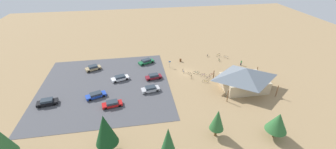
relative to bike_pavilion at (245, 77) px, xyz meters
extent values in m
plane|color=#9E7F56|center=(12.16, -10.22, -3.19)|extent=(160.00, 160.00, 0.00)
cube|color=#4C4C51|center=(34.66, -6.81, -3.17)|extent=(32.76, 32.37, 0.05)
cube|color=#C6B28E|center=(0.00, 0.00, -1.66)|extent=(10.45, 7.50, 3.07)
pyramid|color=slate|center=(0.00, 0.00, 1.21)|extent=(12.72, 9.77, 2.66)
cylinder|color=brown|center=(-6.19, -4.71, -1.66)|extent=(0.20, 0.20, 3.07)
cylinder|color=brown|center=(6.19, -4.71, -1.66)|extent=(0.20, 0.20, 3.07)
cylinder|color=brown|center=(-6.19, 4.71, -1.66)|extent=(0.20, 0.20, 3.07)
cylinder|color=brown|center=(6.19, 4.71, -1.66)|extent=(0.20, 0.20, 3.07)
cylinder|color=brown|center=(12.39, -17.38, -2.74)|extent=(0.60, 0.60, 0.90)
cylinder|color=#99999E|center=(16.44, -14.02, -2.09)|extent=(0.08, 0.08, 2.20)
cube|color=#1959B2|center=(16.44, -14.02, -1.29)|extent=(0.56, 0.04, 0.40)
cone|color=#2D6633|center=(47.62, 15.16, 2.26)|extent=(3.42, 3.42, 5.48)
cylinder|color=brown|center=(1.94, 16.63, -2.27)|extent=(0.40, 0.40, 1.84)
cone|color=#2D6633|center=(1.94, 16.63, 0.52)|extent=(3.85, 3.85, 3.76)
cone|color=#235B2D|center=(22.52, 19.57, 2.02)|extent=(2.97, 2.97, 5.93)
cylinder|color=brown|center=(12.59, 14.48, -2.27)|extent=(0.46, 0.46, 1.84)
cone|color=#2D6633|center=(12.59, 14.48, 0.74)|extent=(2.69, 2.69, 4.17)
cylinder|color=brown|center=(32.24, 14.89, -2.15)|extent=(0.43, 0.43, 2.10)
cone|color=#14421E|center=(32.24, 14.89, 1.85)|extent=(3.85, 3.85, 5.90)
torus|color=black|center=(-0.31, -19.03, -2.82)|extent=(0.70, 0.33, 0.75)
torus|color=black|center=(-1.23, -19.43, -2.82)|extent=(0.70, 0.33, 0.75)
cylinder|color=yellow|center=(-0.77, -19.23, -2.70)|extent=(0.86, 0.40, 0.04)
cylinder|color=yellow|center=(-0.60, -19.16, -2.61)|extent=(0.04, 0.04, 0.42)
cube|color=black|center=(-0.60, -19.16, -2.40)|extent=(0.22, 0.15, 0.05)
cylinder|color=yellow|center=(-1.13, -19.39, -2.57)|extent=(0.04, 0.04, 0.51)
cylinder|color=black|center=(-1.13, -19.39, -2.31)|extent=(0.22, 0.45, 0.03)
torus|color=black|center=(6.58, -6.18, -2.85)|extent=(0.65, 0.28, 0.69)
torus|color=black|center=(7.56, -5.81, -2.85)|extent=(0.65, 0.28, 0.69)
cylinder|color=#722D9E|center=(7.07, -5.99, -2.74)|extent=(0.91, 0.38, 0.04)
cylinder|color=#722D9E|center=(6.90, -6.06, -2.67)|extent=(0.04, 0.04, 0.37)
cube|color=black|center=(6.90, -6.06, -2.48)|extent=(0.22, 0.15, 0.05)
cylinder|color=#722D9E|center=(7.46, -5.85, -2.64)|extent=(0.04, 0.04, 0.42)
cylinder|color=black|center=(7.46, -5.85, -2.43)|extent=(0.20, 0.46, 0.03)
torus|color=black|center=(5.09, -7.37, -2.82)|extent=(0.74, 0.20, 0.75)
torus|color=black|center=(6.06, -7.16, -2.82)|extent=(0.74, 0.20, 0.75)
cylinder|color=red|center=(5.58, -7.26, -2.69)|extent=(0.89, 0.23, 0.04)
cylinder|color=red|center=(5.40, -7.30, -2.61)|extent=(0.04, 0.04, 0.41)
cube|color=black|center=(5.40, -7.30, -2.41)|extent=(0.21, 0.12, 0.05)
cylinder|color=red|center=(5.96, -7.18, -2.57)|extent=(0.04, 0.04, 0.50)
cylinder|color=black|center=(5.96, -7.18, -2.32)|extent=(0.14, 0.48, 0.03)
torus|color=black|center=(2.54, -20.03, -2.84)|extent=(0.39, 0.64, 0.71)
torus|color=black|center=(3.07, -19.12, -2.84)|extent=(0.39, 0.64, 0.71)
cylinder|color=#B7B7BC|center=(2.81, -19.57, -2.72)|extent=(0.52, 0.86, 0.04)
cylinder|color=#B7B7BC|center=(2.71, -19.74, -2.63)|extent=(0.04, 0.04, 0.41)
cube|color=black|center=(2.71, -19.74, -2.43)|extent=(0.17, 0.21, 0.05)
cylinder|color=#B7B7BC|center=(3.02, -19.21, -2.62)|extent=(0.04, 0.04, 0.43)
cylinder|color=black|center=(3.02, -19.21, -2.41)|extent=(0.43, 0.27, 0.03)
torus|color=black|center=(0.33, -15.33, -2.82)|extent=(0.19, 0.75, 0.76)
torus|color=black|center=(0.13, -16.29, -2.82)|extent=(0.19, 0.75, 0.76)
cylinder|color=#1E7F38|center=(0.23, -15.81, -2.69)|extent=(0.22, 0.89, 0.04)
cylinder|color=#1E7F38|center=(0.27, -15.63, -2.60)|extent=(0.04, 0.04, 0.43)
cube|color=black|center=(0.27, -15.63, -2.38)|extent=(0.12, 0.21, 0.05)
cylinder|color=#1E7F38|center=(0.15, -16.19, -2.55)|extent=(0.04, 0.04, 0.52)
cylinder|color=black|center=(0.15, -16.19, -2.29)|extent=(0.48, 0.13, 0.03)
torus|color=black|center=(10.23, -9.18, -2.82)|extent=(0.74, 0.19, 0.75)
torus|color=black|center=(9.17, -8.96, -2.82)|extent=(0.74, 0.19, 0.75)
cylinder|color=#197A7F|center=(9.70, -9.07, -2.70)|extent=(0.99, 0.24, 0.04)
cylinder|color=#197A7F|center=(9.89, -9.11, -2.62)|extent=(0.04, 0.04, 0.40)
cube|color=black|center=(9.89, -9.11, -2.42)|extent=(0.21, 0.12, 0.05)
cylinder|color=#197A7F|center=(9.28, -8.98, -2.60)|extent=(0.04, 0.04, 0.44)
cylinder|color=black|center=(9.28, -8.98, -2.38)|extent=(0.13, 0.48, 0.03)
torus|color=black|center=(12.01, -9.25, -2.85)|extent=(0.43, 0.59, 0.69)
torus|color=black|center=(11.43, -8.41, -2.85)|extent=(0.43, 0.59, 0.69)
cylinder|color=black|center=(11.72, -8.83, -2.73)|extent=(0.56, 0.80, 0.04)
cylinder|color=black|center=(11.83, -8.98, -2.64)|extent=(0.04, 0.04, 0.41)
cube|color=black|center=(11.83, -8.98, -2.44)|extent=(0.18, 0.21, 0.05)
cylinder|color=black|center=(11.49, -8.49, -2.60)|extent=(0.04, 0.04, 0.49)
cylinder|color=black|center=(11.49, -8.49, -2.36)|extent=(0.41, 0.30, 0.03)
torus|color=black|center=(-2.51, -17.83, -2.85)|extent=(0.40, 0.60, 0.68)
torus|color=black|center=(-3.05, -16.97, -2.85)|extent=(0.40, 0.60, 0.68)
cylinder|color=silver|center=(-2.78, -17.40, -2.74)|extent=(0.53, 0.81, 0.04)
cylinder|color=silver|center=(-2.68, -17.55, -2.67)|extent=(0.04, 0.04, 0.36)
cube|color=black|center=(-2.68, -17.55, -2.49)|extent=(0.17, 0.21, 0.05)
cylinder|color=silver|center=(-3.00, -17.05, -2.62)|extent=(0.04, 0.04, 0.46)
cylinder|color=black|center=(-3.00, -17.05, -2.39)|extent=(0.42, 0.28, 0.03)
torus|color=black|center=(13.03, -9.90, -2.84)|extent=(0.10, 0.71, 0.71)
torus|color=black|center=(13.12, -10.98, -2.84)|extent=(0.10, 0.71, 0.71)
cylinder|color=#2347B7|center=(13.08, -10.44, -2.72)|extent=(0.12, 0.99, 0.04)
cylinder|color=#2347B7|center=(13.06, -10.25, -2.61)|extent=(0.04, 0.04, 0.46)
cube|color=black|center=(13.06, -10.25, -2.38)|extent=(0.10, 0.21, 0.05)
cylinder|color=#2347B7|center=(13.11, -10.87, -2.61)|extent=(0.04, 0.04, 0.46)
cylinder|color=black|center=(13.11, -10.87, -2.38)|extent=(0.48, 0.07, 0.03)
torus|color=black|center=(11.48, -7.48, -2.86)|extent=(0.21, 0.66, 0.67)
torus|color=black|center=(11.74, -6.51, -2.86)|extent=(0.21, 0.66, 0.67)
cylinder|color=orange|center=(11.61, -6.99, -2.75)|extent=(0.27, 0.91, 0.04)
cylinder|color=orange|center=(11.56, -7.17, -2.65)|extent=(0.04, 0.04, 0.42)
cube|color=black|center=(11.56, -7.17, -2.44)|extent=(0.13, 0.21, 0.05)
cylinder|color=orange|center=(11.71, -6.60, -2.64)|extent=(0.04, 0.04, 0.43)
cylinder|color=black|center=(11.71, -6.60, -2.43)|extent=(0.47, 0.15, 0.03)
torus|color=black|center=(8.98, -4.26, -2.83)|extent=(0.70, 0.28, 0.72)
torus|color=black|center=(8.01, -3.91, -2.83)|extent=(0.70, 0.28, 0.72)
cylinder|color=yellow|center=(8.50, -4.09, -2.71)|extent=(0.91, 0.36, 0.04)
cylinder|color=yellow|center=(8.67, -4.15, -2.60)|extent=(0.04, 0.04, 0.46)
cube|color=black|center=(8.67, -4.15, -2.38)|extent=(0.22, 0.14, 0.05)
cylinder|color=yellow|center=(8.11, -3.95, -2.61)|extent=(0.04, 0.04, 0.45)
cylinder|color=black|center=(8.11, -3.95, -2.38)|extent=(0.19, 0.46, 0.03)
torus|color=black|center=(7.55, -7.49, -2.82)|extent=(0.76, 0.05, 0.76)
torus|color=black|center=(8.58, -7.47, -2.82)|extent=(0.76, 0.05, 0.76)
cylinder|color=#722D9E|center=(8.06, -7.48, -2.69)|extent=(0.95, 0.05, 0.04)
cylinder|color=#722D9E|center=(7.88, -7.49, -2.61)|extent=(0.04, 0.04, 0.41)
cube|color=black|center=(7.88, -7.49, -2.41)|extent=(0.20, 0.08, 0.05)
cylinder|color=#722D9E|center=(8.47, -7.47, -2.56)|extent=(0.04, 0.04, 0.51)
cylinder|color=black|center=(8.47, -7.47, -2.30)|extent=(0.04, 0.48, 0.03)
cube|color=black|center=(46.85, -0.81, -2.60)|extent=(4.67, 2.57, 0.66)
cube|color=#2D3842|center=(46.85, -0.81, -1.99)|extent=(2.71, 2.04, 0.55)
cylinder|color=black|center=(48.20, 0.25, -2.82)|extent=(0.67, 0.32, 0.64)
cylinder|color=black|center=(48.47, -1.39, -2.82)|extent=(0.67, 0.32, 0.64)
cylinder|color=black|center=(45.23, -0.23, -2.82)|extent=(0.67, 0.32, 0.64)
cylinder|color=black|center=(45.50, -1.88, -2.82)|extent=(0.67, 0.32, 0.64)
cube|color=#BCBCC1|center=(23.29, -2.37, -2.61)|extent=(4.71, 2.61, 0.63)
cube|color=#2D3842|center=(23.29, -2.37, -2.05)|extent=(2.74, 2.05, 0.49)
cylinder|color=black|center=(24.64, -1.30, -2.82)|extent=(0.67, 0.33, 0.64)
cylinder|color=black|center=(24.92, -2.91, -2.82)|extent=(0.67, 0.33, 0.64)
cylinder|color=black|center=(21.65, -1.83, -2.82)|extent=(0.67, 0.33, 0.64)
cylinder|color=black|center=(21.94, -3.44, -2.82)|extent=(0.67, 0.33, 0.64)
cube|color=#1E42B2|center=(36.33, -1.90, -2.64)|extent=(5.01, 3.24, 0.58)
cube|color=#2D3842|center=(36.33, -1.90, -2.11)|extent=(2.99, 2.35, 0.47)
cylinder|color=black|center=(37.57, -0.64, -2.82)|extent=(0.68, 0.42, 0.64)
cylinder|color=black|center=(38.09, -2.10, -2.82)|extent=(0.68, 0.42, 0.64)
cylinder|color=black|center=(34.57, -1.70, -2.82)|extent=(0.68, 0.42, 0.64)
cylinder|color=black|center=(35.09, -3.17, -2.82)|extent=(0.68, 0.42, 0.64)
cube|color=tan|center=(38.72, -16.08, -2.62)|extent=(4.71, 3.40, 0.62)
cube|color=#2D3842|center=(38.72, -16.08, -2.01)|extent=(2.87, 2.46, 0.59)
cylinder|color=black|center=(39.76, -14.75, -2.82)|extent=(0.68, 0.45, 0.64)
cylinder|color=black|center=(40.39, -16.30, -2.82)|extent=(0.68, 0.45, 0.64)
cylinder|color=black|center=(37.04, -15.87, -2.82)|extent=(0.68, 0.45, 0.64)
cylinder|color=black|center=(37.68, -17.42, -2.82)|extent=(0.68, 0.45, 0.64)
cube|color=maroon|center=(21.87, -8.22, -2.63)|extent=(4.58, 2.44, 0.60)
cube|color=#2D3842|center=(21.87, -8.22, -2.04)|extent=(2.66, 1.90, 0.57)
cylinder|color=black|center=(23.19, -7.23, -2.82)|extent=(0.67, 0.33, 0.64)
cylinder|color=black|center=(23.45, -8.69, -2.82)|extent=(0.67, 0.33, 0.64)
cylinder|color=black|center=(20.28, -7.75, -2.82)|extent=(0.67, 0.33, 0.64)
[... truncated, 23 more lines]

